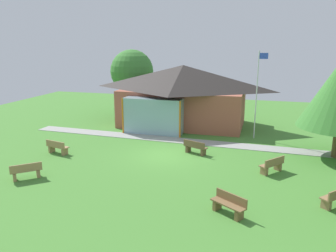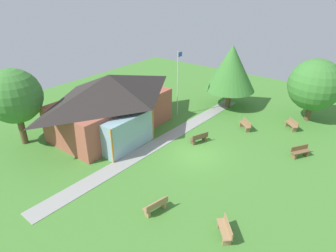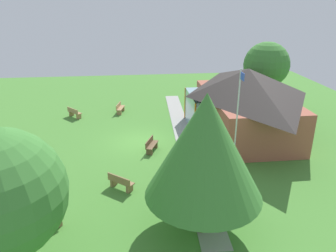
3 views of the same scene
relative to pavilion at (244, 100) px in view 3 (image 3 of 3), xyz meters
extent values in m
plane|color=#478433|center=(0.93, -7.72, -2.54)|extent=(44.00, 44.00, 0.00)
cube|color=#A35642|center=(0.07, 0.15, -1.06)|extent=(9.70, 5.45, 2.95)
pyramid|color=#2D2826|center=(0.07, 0.15, 1.38)|extent=(10.70, 6.45, 1.92)
cube|color=#8CB2BF|center=(-1.39, -3.17, -1.21)|extent=(4.37, 1.20, 2.66)
cylinder|color=orange|center=(-3.57, -3.77, -1.21)|extent=(0.12, 0.12, 2.66)
cylinder|color=orange|center=(0.80, -3.77, -1.21)|extent=(0.12, 0.12, 2.66)
cube|color=#999993|center=(0.93, -4.53, -2.52)|extent=(22.50, 2.19, 0.03)
cylinder|color=silver|center=(5.91, -2.46, 0.51)|extent=(0.08, 0.08, 6.10)
cube|color=blue|center=(6.21, -2.46, 3.22)|extent=(0.60, 0.02, 0.40)
cube|color=#9E7A51|center=(-5.54, -9.25, -2.09)|extent=(1.56, 0.76, 0.06)
cube|color=#9E7A51|center=(-6.08, -9.12, -2.34)|extent=(0.25, 0.43, 0.39)
cube|color=#9E7A51|center=(-5.01, -9.37, -2.34)|extent=(0.25, 0.43, 0.39)
cube|color=#9E7A51|center=(-5.59, -9.43, -1.88)|extent=(1.48, 0.39, 0.36)
cube|color=brown|center=(2.59, -6.98, -2.09)|extent=(1.56, 0.96, 0.06)
cube|color=brown|center=(2.08, -6.77, -2.34)|extent=(0.30, 0.43, 0.39)
cube|color=brown|center=(3.10, -7.18, -2.34)|extent=(0.30, 0.43, 0.39)
cube|color=brown|center=(2.52, -7.15, -1.88)|extent=(1.42, 0.61, 0.36)
cube|color=brown|center=(5.29, -14.02, -2.09)|extent=(1.50, 1.18, 0.06)
cube|color=brown|center=(5.75, -14.32, -2.34)|extent=(0.35, 0.42, 0.39)
cube|color=brown|center=(4.83, -13.72, -2.34)|extent=(0.35, 0.42, 0.39)
cube|color=brown|center=(5.39, -13.86, -1.88)|extent=(1.29, 0.86, 0.36)
cube|color=olive|center=(7.00, -8.90, -2.09)|extent=(1.29, 1.44, 0.06)
cube|color=olive|center=(6.65, -9.33, -2.34)|extent=(0.41, 0.38, 0.39)
cube|color=olive|center=(7.35, -8.48, -2.34)|extent=(0.41, 0.38, 0.39)
cube|color=olive|center=(7.15, -9.02, -1.88)|extent=(1.00, 1.20, 0.36)
cube|color=olive|center=(9.50, -12.06, -2.09)|extent=(1.35, 1.39, 0.06)
cube|color=olive|center=(9.12, -12.46, -2.34)|extent=(0.40, 0.39, 0.39)
cube|color=olive|center=(9.87, -11.66, -2.34)|extent=(0.40, 0.39, 0.39)
cube|color=olive|center=(9.63, -12.19, -1.88)|extent=(1.07, 1.13, 0.36)
cube|color=#9E7A51|center=(-4.80, -13.12, -2.09)|extent=(1.41, 1.33, 0.06)
cube|color=#9E7A51|center=(-5.21, -13.49, -2.34)|extent=(0.39, 0.40, 0.39)
cube|color=#9E7A51|center=(-4.39, -12.75, -2.34)|extent=(0.39, 0.40, 0.39)
cube|color=#9E7A51|center=(-4.67, -13.26, -1.88)|extent=(1.15, 1.05, 0.36)
cylinder|color=brown|center=(10.74, -5.36, -1.62)|extent=(0.52, 0.52, 1.84)
cone|color=#3D7F33|center=(10.74, -5.36, 1.50)|extent=(4.88, 4.88, 4.39)
cylinder|color=brown|center=(-5.86, 3.97, -1.33)|extent=(0.48, 0.48, 2.42)
sphere|color=#3D7F33|center=(-5.86, 3.97, 1.41)|extent=(4.10, 4.10, 4.10)
camera|label=1|loc=(6.32, -26.33, 4.12)|focal=36.01mm
camera|label=2|loc=(-15.16, -17.51, 9.11)|focal=31.49mm
camera|label=3|loc=(22.07, -8.10, 6.90)|focal=34.55mm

